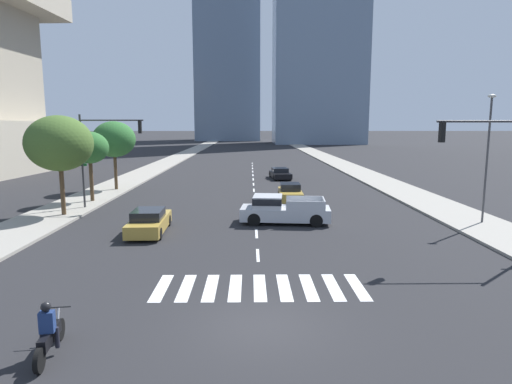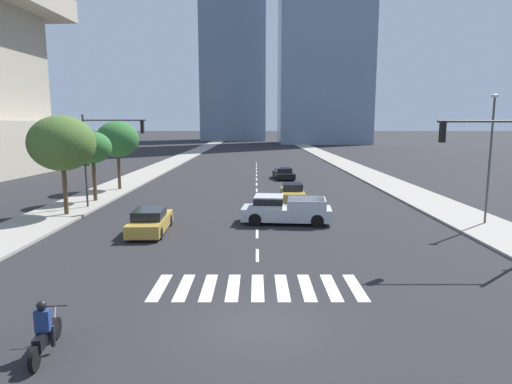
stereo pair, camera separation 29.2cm
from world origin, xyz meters
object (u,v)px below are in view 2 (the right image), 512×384
(sedan_gold_1, at_px, (291,193))
(traffic_signal_near, at_px, (501,158))
(sedan_black_0, at_px, (282,174))
(street_tree_second, at_px, (91,148))
(street_tree_third, at_px, (116,139))
(sedan_gold_2, at_px, (149,222))
(street_lamp_east, at_px, (489,149))
(pickup_truck, at_px, (281,210))
(motorcycle_lead, at_px, (44,333))
(traffic_signal_far, at_px, (105,144))
(street_tree_nearest, at_px, (61,143))

(sedan_gold_1, height_order, traffic_signal_near, traffic_signal_near)
(sedan_black_0, bearing_deg, street_tree_second, -51.90)
(street_tree_third, bearing_deg, traffic_signal_near, -41.23)
(street_tree_second, relative_size, street_tree_third, 0.87)
(sedan_black_0, relative_size, sedan_gold_2, 0.99)
(sedan_gold_2, bearing_deg, sedan_gold_1, -42.67)
(traffic_signal_near, relative_size, street_lamp_east, 0.84)
(street_tree_third, bearing_deg, pickup_truck, -43.54)
(pickup_truck, bearing_deg, motorcycle_lead, 70.73)
(sedan_gold_2, height_order, traffic_signal_far, traffic_signal_far)
(traffic_signal_far, distance_m, street_tree_third, 8.90)
(sedan_gold_2, relative_size, traffic_signal_far, 0.73)
(street_tree_third, bearing_deg, street_lamp_east, -28.11)
(pickup_truck, xyz_separation_m, street_tree_third, (-13.92, 13.23, 3.79))
(motorcycle_lead, height_order, street_tree_nearest, street_tree_nearest)
(motorcycle_lead, xyz_separation_m, sedan_gold_2, (-0.38, 12.99, 0.03))
(sedan_black_0, relative_size, sedan_gold_1, 1.09)
(motorcycle_lead, xyz_separation_m, sedan_gold_1, (8.32, 23.11, 0.04))
(pickup_truck, relative_size, sedan_gold_2, 1.17)
(sedan_black_0, distance_m, traffic_signal_far, 22.38)
(sedan_gold_2, relative_size, street_tree_third, 0.78)
(sedan_gold_1, distance_m, street_tree_nearest, 16.78)
(traffic_signal_far, height_order, street_lamp_east, street_lamp_east)
(sedan_gold_2, xyz_separation_m, traffic_signal_near, (16.57, -4.65, 3.85))
(traffic_signal_near, relative_size, street_tree_second, 1.20)
(sedan_gold_1, height_order, street_tree_second, street_tree_second)
(motorcycle_lead, xyz_separation_m, street_tree_third, (-6.88, 28.55, 4.02))
(sedan_gold_1, xyz_separation_m, traffic_signal_far, (-13.27, -3.24, 3.93))
(street_lamp_east, bearing_deg, pickup_truck, 177.07)
(pickup_truck, xyz_separation_m, sedan_black_0, (1.46, 21.98, -0.26))
(sedan_black_0, relative_size, traffic_signal_near, 0.74)
(traffic_signal_near, bearing_deg, traffic_signal_far, -28.61)
(motorcycle_lead, relative_size, traffic_signal_near, 0.36)
(sedan_black_0, distance_m, street_tree_second, 21.66)
(street_tree_nearest, bearing_deg, traffic_signal_near, -21.23)
(street_tree_third, bearing_deg, sedan_gold_1, -19.70)
(motorcycle_lead, bearing_deg, pickup_truck, -31.96)
(motorcycle_lead, relative_size, street_tree_second, 0.43)
(sedan_gold_1, relative_size, sedan_gold_2, 0.91)
(sedan_black_0, height_order, traffic_signal_near, traffic_signal_near)
(sedan_black_0, xyz_separation_m, traffic_signal_far, (-13.45, -17.43, 4.00))
(street_lamp_east, relative_size, street_tree_nearest, 1.18)
(street_tree_second, xyz_separation_m, street_tree_third, (0.00, 6.07, 0.43))
(sedan_gold_1, relative_size, traffic_signal_far, 0.67)
(sedan_gold_2, bearing_deg, motorcycle_lead, 179.75)
(street_tree_nearest, relative_size, street_tree_third, 1.05)
(sedan_black_0, bearing_deg, motorcycle_lead, -18.65)
(traffic_signal_far, xyz_separation_m, street_tree_nearest, (-1.94, -2.56, 0.18))
(traffic_signal_near, relative_size, street_tree_third, 1.04)
(street_tree_nearest, bearing_deg, sedan_gold_2, -33.57)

